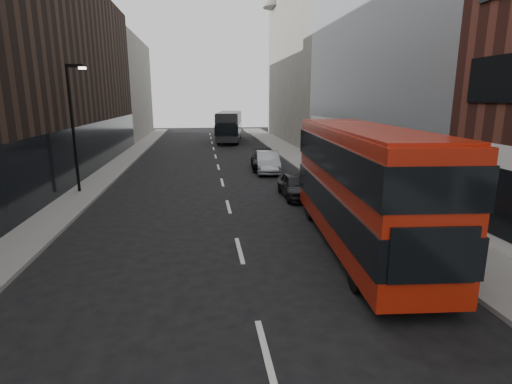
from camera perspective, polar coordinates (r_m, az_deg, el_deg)
name	(u,v)px	position (r m, az deg, el deg)	size (l,w,h in m)	color
sidewalk_right	(313,166)	(32.15, 8.17, 3.68)	(3.00, 80.00, 0.15)	slate
sidewalk_left	(111,171)	(31.67, -19.96, 2.87)	(2.00, 80.00, 0.15)	slate
building_modern_block	(393,27)	(29.72, 19.05, 21.38)	(5.03, 22.00, 20.00)	#91969A
building_victorian	(304,62)	(51.25, 6.90, 17.99)	(6.50, 24.00, 21.00)	#69645D
building_left_mid	(73,77)	(36.98, -24.68, 14.65)	(5.00, 24.00, 14.00)	black
building_left_far	(124,89)	(58.41, -18.38, 13.74)	(5.00, 20.00, 13.00)	#69645D
street_lamp	(74,120)	(24.53, -24.60, 9.34)	(1.06, 0.22, 7.00)	black
red_bus	(361,182)	(14.71, 14.72, 1.39)	(3.40, 11.05, 4.40)	#A31B0A
grey_bus	(230,126)	(50.97, -3.81, 9.43)	(4.16, 11.60, 3.68)	black
car_a	(296,186)	(22.06, 5.75, 0.93)	(1.58, 3.92, 1.34)	black
car_b	(268,162)	(29.50, 1.68, 4.30)	(1.61, 4.63, 1.53)	#95979D
car_c	(264,160)	(30.98, 1.10, 4.58)	(1.90, 4.67, 1.36)	black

